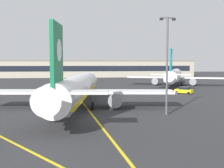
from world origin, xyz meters
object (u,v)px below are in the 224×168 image
(service_car_fourth, at_px, (184,90))
(safety_cone_by_nose_gear, at_px, (80,96))
(airliner_foreground, at_px, (78,88))
(airliner_background, at_px, (174,76))
(apron_lamp_post, at_px, (167,64))

(service_car_fourth, height_order, safety_cone_by_nose_gear, service_car_fourth)
(service_car_fourth, xyz_separation_m, safety_cone_by_nose_gear, (-25.33, -3.38, -0.51))
(airliner_foreground, xyz_separation_m, safety_cone_by_nose_gear, (0.72, 14.99, -3.11))
(airliner_foreground, bearing_deg, safety_cone_by_nose_gear, 87.25)
(service_car_fourth, bearing_deg, airliner_background, 74.98)
(apron_lamp_post, height_order, safety_cone_by_nose_gear, apron_lamp_post)
(airliner_background, bearing_deg, safety_cone_by_nose_gear, -138.78)
(safety_cone_by_nose_gear, bearing_deg, apron_lamp_post, -62.93)
(airliner_background, distance_m, apron_lamp_post, 54.94)
(airliner_foreground, distance_m, safety_cone_by_nose_gear, 15.33)
(airliner_foreground, height_order, apron_lamp_post, apron_lamp_post)
(airliner_background, xyz_separation_m, apron_lamp_post, (-20.19, -50.95, 3.91))
(safety_cone_by_nose_gear, bearing_deg, service_car_fourth, 7.59)
(apron_lamp_post, height_order, service_car_fourth, apron_lamp_post)
(airliner_foreground, height_order, safety_cone_by_nose_gear, airliner_foreground)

